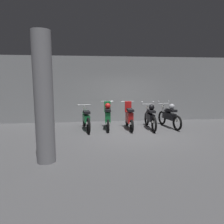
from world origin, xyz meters
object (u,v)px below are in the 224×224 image
motorbike_slot_0 (86,118)px  motorbike_slot_2 (129,117)px  motorbike_slot_4 (169,116)px  motorbike_slot_1 (108,116)px  support_pillar (44,99)px  motorbike_slot_3 (150,117)px

motorbike_slot_0 → motorbike_slot_2: bearing=-1.4°
motorbike_slot_0 → motorbike_slot_4: 3.68m
motorbike_slot_2 → motorbike_slot_4: bearing=3.8°
motorbike_slot_0 → motorbike_slot_1: 0.93m
motorbike_slot_1 → motorbike_slot_4: (2.76, -0.01, -0.04)m
motorbike_slot_0 → support_pillar: bearing=-106.0°
motorbike_slot_0 → motorbike_slot_3: bearing=-1.7°
motorbike_slot_1 → support_pillar: 4.17m
motorbike_slot_2 → motorbike_slot_3: bearing=-2.3°
motorbike_slot_1 → motorbike_slot_0: bearing=-174.9°
motorbike_slot_4 → support_pillar: (-4.68, -3.54, 1.10)m
motorbike_slot_1 → motorbike_slot_3: (1.84, -0.16, -0.04)m
motorbike_slot_3 → motorbike_slot_4: (0.92, 0.16, 0.00)m
motorbike_slot_1 → support_pillar: support_pillar is taller
motorbike_slot_2 → support_pillar: 4.58m
motorbike_slot_1 → motorbike_slot_4: motorbike_slot_1 is taller
motorbike_slot_0 → motorbike_slot_1: motorbike_slot_1 is taller
motorbike_slot_2 → motorbike_slot_3: motorbike_slot_2 is taller
motorbike_slot_1 → support_pillar: size_ratio=0.52×
motorbike_slot_2 → motorbike_slot_3: 0.92m
motorbike_slot_1 → support_pillar: (-1.92, -3.55, 1.07)m
motorbike_slot_1 → motorbike_slot_3: 1.85m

